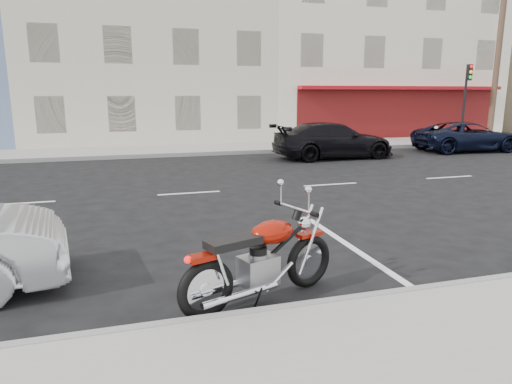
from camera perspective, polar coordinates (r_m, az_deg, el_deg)
ground at (r=12.33m, az=0.87°, el=0.42°), size 120.00×120.00×0.00m
sidewalk_far at (r=20.41m, az=-20.34°, el=4.60°), size 80.00×3.40×0.15m
curb_far at (r=18.73m, az=-20.66°, el=3.96°), size 80.00×0.12×0.16m
bldg_cream at (r=28.04m, az=-13.81°, el=18.53°), size 12.00×12.00×11.50m
bldg_corner at (r=31.63m, az=11.79°, el=18.79°), size 14.00×12.00×12.50m
utility_pole at (r=27.82m, az=28.06°, el=15.45°), size 1.80×0.30×9.00m
traffic_light at (r=26.20m, az=24.79°, el=11.23°), size 0.26×0.30×3.80m
fire_hydrant at (r=25.45m, az=21.57°, el=6.92°), size 0.20×0.20×0.72m
motorcycle at (r=6.10m, az=6.83°, el=-7.11°), size 2.18×1.01×1.14m
suv_far at (r=22.33m, az=24.87°, el=6.30°), size 4.76×2.43×1.29m
car_far at (r=18.32m, az=9.64°, el=6.37°), size 4.85×2.03×1.40m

